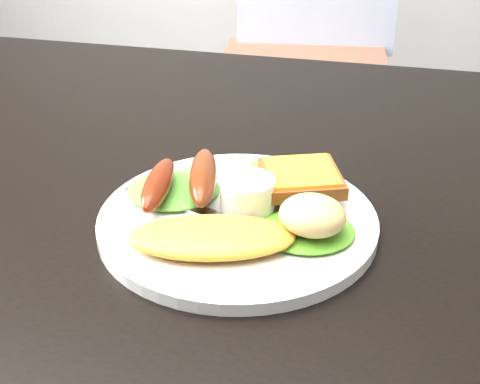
{
  "coord_description": "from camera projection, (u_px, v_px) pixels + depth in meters",
  "views": [
    {
      "loc": [
        0.21,
        -0.63,
        1.09
      ],
      "look_at": [
        0.09,
        -0.1,
        0.78
      ],
      "focal_mm": 50.0,
      "sensor_mm": 36.0,
      "label": 1
    }
  ],
  "objects": [
    {
      "name": "fork",
      "position": [
        197.0,
        211.0,
        0.63
      ],
      "size": [
        0.16,
        0.06,
        0.0
      ],
      "primitive_type": "cube",
      "rotation": [
        0.0,
        0.0,
        -0.31
      ],
      "color": "#ADAFB7",
      "rests_on": "plate"
    },
    {
      "name": "toast_a",
      "position": [
        287.0,
        183.0,
        0.67
      ],
      "size": [
        0.08,
        0.08,
        0.01
      ],
      "primitive_type": "cube",
      "rotation": [
        0.0,
        0.0,
        0.21
      ],
      "color": "#986325",
      "rests_on": "plate"
    },
    {
      "name": "ramekin",
      "position": [
        248.0,
        194.0,
        0.63
      ],
      "size": [
        0.07,
        0.07,
        0.03
      ],
      "primitive_type": "cylinder",
      "rotation": [
        0.0,
        0.0,
        -0.31
      ],
      "color": "white",
      "rests_on": "plate"
    },
    {
      "name": "lettuce_right",
      "position": [
        307.0,
        231.0,
        0.6
      ],
      "size": [
        0.1,
        0.1,
        0.01
      ],
      "primitive_type": "ellipsoid",
      "rotation": [
        0.0,
        0.0,
        0.22
      ],
      "color": "#5A9A25",
      "rests_on": "plate"
    },
    {
      "name": "dining_chair",
      "position": [
        304.0,
        75.0,
        1.89
      ],
      "size": [
        0.53,
        0.53,
        0.06
      ],
      "primitive_type": "cube",
      "rotation": [
        0.0,
        0.0,
        0.12
      ],
      "color": "#A76E51",
      "rests_on": "ground"
    },
    {
      "name": "potato_salad",
      "position": [
        313.0,
        215.0,
        0.58
      ],
      "size": [
        0.08,
        0.07,
        0.03
      ],
      "primitive_type": "ellipsoid",
      "rotation": [
        0.0,
        0.0,
        -0.33
      ],
      "color": "beige",
      "rests_on": "lettuce_right"
    },
    {
      "name": "dining_table",
      "position": [
        183.0,
        181.0,
        0.75
      ],
      "size": [
        1.2,
        0.8,
        0.04
      ],
      "primitive_type": "cube",
      "color": "black",
      "rests_on": "ground"
    },
    {
      "name": "lettuce_left",
      "position": [
        174.0,
        190.0,
        0.66
      ],
      "size": [
        0.12,
        0.11,
        0.01
      ],
      "primitive_type": "ellipsoid",
      "rotation": [
        0.0,
        0.0,
        0.4
      ],
      "color": "#52862D",
      "rests_on": "plate"
    },
    {
      "name": "toast_b",
      "position": [
        301.0,
        178.0,
        0.65
      ],
      "size": [
        0.1,
        0.1,
        0.01
      ],
      "primitive_type": "cube",
      "rotation": [
        0.0,
        0.0,
        0.36
      ],
      "color": "brown",
      "rests_on": "toast_a"
    },
    {
      "name": "sausage_b",
      "position": [
        203.0,
        176.0,
        0.65
      ],
      "size": [
        0.05,
        0.12,
        0.03
      ],
      "primitive_type": "ellipsoid",
      "rotation": [
        0.0,
        0.0,
        0.24
      ],
      "color": "#6A2D0F",
      "rests_on": "lettuce_left"
    },
    {
      "name": "sausage_a",
      "position": [
        158.0,
        184.0,
        0.64
      ],
      "size": [
        0.04,
        0.1,
        0.02
      ],
      "primitive_type": "ellipsoid",
      "rotation": [
        0.0,
        0.0,
        0.12
      ],
      "color": "maroon",
      "rests_on": "lettuce_left"
    },
    {
      "name": "omelette",
      "position": [
        212.0,
        237.0,
        0.58
      ],
      "size": [
        0.16,
        0.1,
        0.02
      ],
      "primitive_type": "ellipsoid",
      "rotation": [
        0.0,
        0.0,
        0.25
      ],
      "color": "yellow",
      "rests_on": "plate"
    },
    {
      "name": "plate",
      "position": [
        238.0,
        221.0,
        0.63
      ],
      "size": [
        0.26,
        0.26,
        0.01
      ],
      "primitive_type": "cylinder",
      "color": "white",
      "rests_on": "dining_table"
    }
  ]
}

